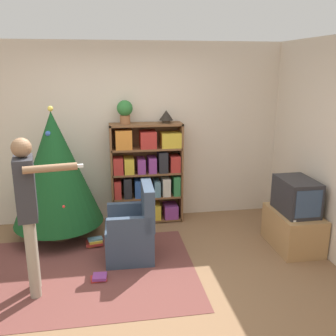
% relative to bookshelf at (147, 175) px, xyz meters
% --- Properties ---
extents(ground_plane, '(14.00, 14.00, 0.00)m').
position_rel_bookshelf_xyz_m(ground_plane, '(-0.36, -1.74, -0.72)').
color(ground_plane, '#846042').
extents(wall_back, '(8.00, 0.10, 2.60)m').
position_rel_bookshelf_xyz_m(wall_back, '(-0.36, 0.24, 0.58)').
color(wall_back, beige).
rests_on(wall_back, ground_plane).
extents(area_rug, '(2.45, 1.84, 0.01)m').
position_rel_bookshelf_xyz_m(area_rug, '(-0.84, -1.37, -0.71)').
color(area_rug, brown).
rests_on(area_rug, ground_plane).
extents(bookshelf, '(1.04, 0.32, 1.47)m').
position_rel_bookshelf_xyz_m(bookshelf, '(0.00, 0.00, 0.00)').
color(bookshelf, brown).
rests_on(bookshelf, ground_plane).
extents(tv_stand, '(0.51, 0.79, 0.48)m').
position_rel_bookshelf_xyz_m(tv_stand, '(1.75, -1.14, -0.48)').
color(tv_stand, tan).
rests_on(tv_stand, ground_plane).
extents(television, '(0.40, 0.60, 0.43)m').
position_rel_bookshelf_xyz_m(television, '(1.75, -1.14, -0.02)').
color(television, '#28282D').
rests_on(television, tv_stand).
extents(game_remote, '(0.04, 0.12, 0.02)m').
position_rel_bookshelf_xyz_m(game_remote, '(1.60, -1.38, -0.23)').
color(game_remote, white).
rests_on(game_remote, tv_stand).
extents(christmas_tree, '(1.18, 1.18, 1.78)m').
position_rel_bookshelf_xyz_m(christmas_tree, '(-1.23, -0.35, 0.24)').
color(christmas_tree, '#4C3323').
rests_on(christmas_tree, ground_plane).
extents(armchair, '(0.58, 0.57, 0.92)m').
position_rel_bookshelf_xyz_m(armchair, '(-0.29, -1.10, -0.39)').
color(armchair, '#334256').
rests_on(armchair, ground_plane).
extents(standing_person, '(0.68, 0.46, 1.62)m').
position_rel_bookshelf_xyz_m(standing_person, '(-1.33, -1.65, 0.24)').
color(standing_person, '#9E937F').
rests_on(standing_person, ground_plane).
extents(potted_plant, '(0.22, 0.22, 0.33)m').
position_rel_bookshelf_xyz_m(potted_plant, '(-0.29, 0.01, 0.95)').
color(potted_plant, '#935B38').
rests_on(potted_plant, bookshelf).
extents(table_lamp, '(0.20, 0.20, 0.18)m').
position_rel_bookshelf_xyz_m(table_lamp, '(0.29, 0.01, 0.86)').
color(table_lamp, '#473828').
rests_on(table_lamp, bookshelf).
extents(book_pile_near_tree, '(0.23, 0.17, 0.11)m').
position_rel_bookshelf_xyz_m(book_pile_near_tree, '(-0.76, -0.71, -0.66)').
color(book_pile_near_tree, orange).
rests_on(book_pile_near_tree, ground_plane).
extents(book_pile_by_chair, '(0.18, 0.16, 0.06)m').
position_rel_bookshelf_xyz_m(book_pile_by_chair, '(-0.69, -1.54, -0.69)').
color(book_pile_by_chair, '#B22D28').
rests_on(book_pile_by_chair, ground_plane).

